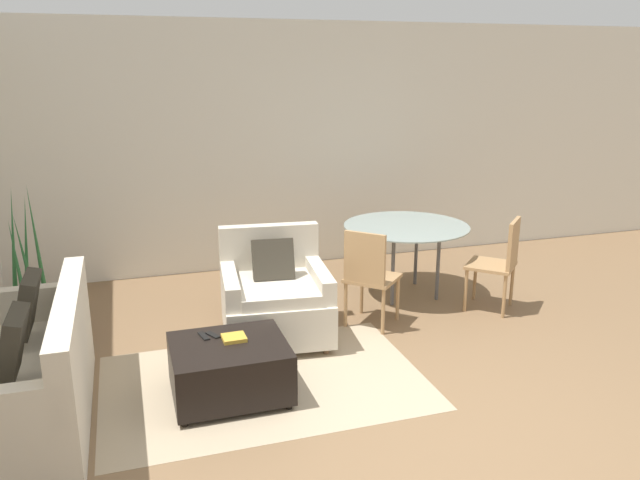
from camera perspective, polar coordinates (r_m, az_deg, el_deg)
The scene contains 13 objects.
ground_plane at distance 4.21m, azimuth 9.73°, elevation -17.20°, with size 20.00×20.00×0.00m, color brown.
wall_back at distance 7.13m, azimuth -3.75°, elevation 8.44°, with size 12.00×0.06×2.75m.
area_rug at distance 4.77m, azimuth -5.12°, elevation -12.77°, with size 2.35×1.58×0.01m.
couch at distance 4.54m, azimuth -25.66°, elevation -11.65°, with size 0.90×1.73×0.90m.
armchair at distance 5.36m, azimuth -4.14°, elevation -5.31°, with size 0.97×0.99×0.91m.
ottoman at distance 4.52m, azimuth -8.26°, elevation -11.47°, with size 0.80×0.69×0.40m.
book_stack at distance 4.50m, azimuth -7.87°, elevation -8.85°, with size 0.17×0.16×0.03m.
tv_remote_primary at distance 4.58m, azimuth -9.76°, elevation -8.55°, with size 0.10×0.14×0.01m.
tv_remote_secondary at distance 4.58m, azimuth -10.58°, elevation -8.61°, with size 0.07×0.15×0.01m.
potted_plant at distance 5.87m, azimuth -24.89°, elevation -5.96°, with size 0.42×0.42×1.36m.
dining_table at distance 6.31m, azimuth 7.88°, elevation 0.77°, with size 1.26×1.26×0.73m.
dining_chair_near_left at distance 5.50m, azimuth 4.49°, elevation -2.95°, with size 0.59×0.59×0.90m.
dining_chair_near_right at distance 6.11m, azimuth 16.21°, elevation -1.62°, with size 0.59×0.59×0.90m.
Camera 1 is at (-1.70, -3.11, 2.27)m, focal length 35.00 mm.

